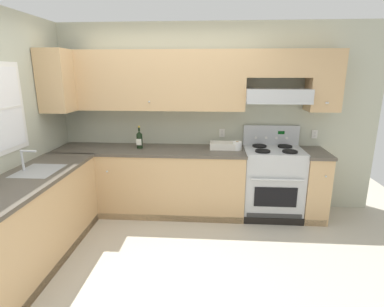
{
  "coord_description": "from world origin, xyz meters",
  "views": [
    {
      "loc": [
        0.56,
        -2.66,
        1.9
      ],
      "look_at": [
        0.33,
        0.7,
        1.0
      ],
      "focal_mm": 28.36,
      "sensor_mm": 36.0,
      "label": 1
    }
  ],
  "objects_px": {
    "bowl": "(222,146)",
    "paper_towel_roll": "(237,146)",
    "stove": "(272,182)",
    "wine_bottle": "(139,139)"
  },
  "relations": [
    {
      "from": "stove",
      "to": "paper_towel_roll",
      "type": "bearing_deg",
      "value": 178.66
    },
    {
      "from": "wine_bottle",
      "to": "bowl",
      "type": "relative_size",
      "value": 0.92
    },
    {
      "from": "bowl",
      "to": "paper_towel_roll",
      "type": "bearing_deg",
      "value": -16.75
    },
    {
      "from": "wine_bottle",
      "to": "paper_towel_roll",
      "type": "distance_m",
      "value": 1.31
    },
    {
      "from": "stove",
      "to": "paper_towel_roll",
      "type": "distance_m",
      "value": 0.69
    },
    {
      "from": "stove",
      "to": "bowl",
      "type": "height_order",
      "value": "stove"
    },
    {
      "from": "paper_towel_roll",
      "to": "stove",
      "type": "bearing_deg",
      "value": -1.34
    },
    {
      "from": "stove",
      "to": "bowl",
      "type": "xyz_separation_m",
      "value": [
        -0.67,
        0.07,
        0.46
      ]
    },
    {
      "from": "bowl",
      "to": "paper_towel_roll",
      "type": "height_order",
      "value": "paper_towel_roll"
    },
    {
      "from": "stove",
      "to": "wine_bottle",
      "type": "height_order",
      "value": "wine_bottle"
    }
  ]
}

